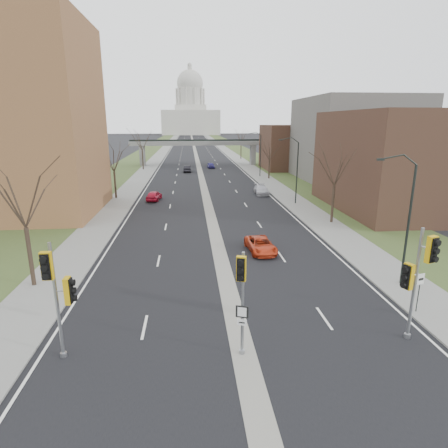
{
  "coord_description": "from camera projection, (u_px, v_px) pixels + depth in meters",
  "views": [
    {
      "loc": [
        -2.38,
        -16.33,
        10.73
      ],
      "look_at": [
        -0.1,
        8.23,
        3.97
      ],
      "focal_mm": 30.0,
      "sensor_mm": 36.0,
      "label": 1
    }
  ],
  "objects": [
    {
      "name": "signal_pole_right",
      "position": [
        418.0,
        270.0,
        17.94
      ],
      "size": [
        1.32,
        0.98,
        5.88
      ],
      "rotation": [
        0.0,
        0.0,
        0.36
      ],
      "color": "gray",
      "rests_on": "ground"
    },
    {
      "name": "streetlight_mid",
      "position": [
        292.0,
        152.0,
        48.6
      ],
      "size": [
        2.61,
        0.2,
        8.7
      ],
      "color": "black",
      "rests_on": "sidewalk_right"
    },
    {
      "name": "streetlight_near",
      "position": [
        402.0,
        184.0,
        23.63
      ],
      "size": [
        2.61,
        0.2,
        8.7
      ],
      "color": "black",
      "rests_on": "sidewalk_right"
    },
    {
      "name": "tree_right_a",
      "position": [
        336.0,
        162.0,
        39.26
      ],
      "size": [
        7.2,
        7.2,
        9.4
      ],
      "color": "#382B21",
      "rests_on": "sidewalk_right"
    },
    {
      "name": "commercial_block_mid",
      "position": [
        353.0,
        140.0,
        69.18
      ],
      "size": [
        18.0,
        22.0,
        15.0
      ],
      "primitive_type": "cube",
      "color": "#615E59",
      "rests_on": "ground"
    },
    {
      "name": "car_right_mid",
      "position": [
        261.0,
        190.0,
        57.08
      ],
      "size": [
        2.12,
        4.82,
        1.38
      ],
      "primitive_type": "imported",
      "rotation": [
        0.0,
        0.0,
        -0.04
      ],
      "color": "#A9A9B1",
      "rests_on": "ground"
    },
    {
      "name": "pedestrian_bridge",
      "position": [
        198.0,
        146.0,
        94.28
      ],
      "size": [
        34.0,
        3.0,
        6.45
      ],
      "color": "slate",
      "rests_on": "ground"
    },
    {
      "name": "car_left_far",
      "position": [
        187.0,
        169.0,
        82.52
      ],
      "size": [
        1.61,
        4.48,
        1.47
      ],
      "primitive_type": "imported",
      "rotation": [
        0.0,
        0.0,
        3.13
      ],
      "color": "black",
      "rests_on": "ground"
    },
    {
      "name": "signal_pole_median",
      "position": [
        242.0,
        287.0,
        16.7
      ],
      "size": [
        0.7,
        0.86,
        5.15
      ],
      "rotation": [
        0.0,
        0.0,
        -0.31
      ],
      "color": "gray",
      "rests_on": "ground"
    },
    {
      "name": "tree_right_b",
      "position": [
        270.0,
        148.0,
        71.17
      ],
      "size": [
        6.3,
        6.3,
        8.22
      ],
      "color": "#382B21",
      "rests_on": "sidewalk_right"
    },
    {
      "name": "median_strip",
      "position": [
        194.0,
        147.0,
        162.78
      ],
      "size": [
        1.2,
        600.0,
        0.02
      ],
      "primitive_type": "cube",
      "color": "gray",
      "rests_on": "ground"
    },
    {
      "name": "tree_left_a",
      "position": [
        20.0,
        189.0,
        23.5
      ],
      "size": [
        7.2,
        7.2,
        9.4
      ],
      "color": "#382B21",
      "rests_on": "sidewalk_left"
    },
    {
      "name": "streetlight_far",
      "position": [
        257.0,
        142.0,
        73.57
      ],
      "size": [
        2.61,
        0.2,
        8.7
      ],
      "color": "black",
      "rests_on": "sidewalk_right"
    },
    {
      "name": "grass_verge_right",
      "position": [
        235.0,
        147.0,
        164.37
      ],
      "size": [
        8.0,
        600.0,
        0.1
      ],
      "primitive_type": "cube",
      "color": "#344520",
      "rests_on": "ground"
    },
    {
      "name": "speed_limit_sign",
      "position": [
        420.0,
        286.0,
        21.25
      ],
      "size": [
        0.49,
        0.18,
        2.34
      ],
      "rotation": [
        0.0,
        0.0,
        0.31
      ],
      "color": "black",
      "rests_on": "sidewalk_right"
    },
    {
      "name": "signal_pole_left",
      "position": [
        58.0,
        286.0,
        16.52
      ],
      "size": [
        1.02,
        0.99,
        5.68
      ],
      "rotation": [
        0.0,
        0.0,
        -0.02
      ],
      "color": "gray",
      "rests_on": "ground"
    },
    {
      "name": "sidewalk_left",
      "position": [
        166.0,
        147.0,
        161.7
      ],
      "size": [
        4.0,
        600.0,
        0.12
      ],
      "primitive_type": "cube",
      "color": "gray",
      "rests_on": "ground"
    },
    {
      "name": "car_left_near",
      "position": [
        154.0,
        195.0,
        52.65
      ],
      "size": [
        2.18,
        4.27,
        1.39
      ],
      "primitive_type": "imported",
      "rotation": [
        0.0,
        0.0,
        3.01
      ],
      "color": "#B6142F",
      "rests_on": "ground"
    },
    {
      "name": "car_right_far",
      "position": [
        211.0,
        165.0,
        89.49
      ],
      "size": [
        1.83,
        3.97,
        1.32
      ],
      "primitive_type": "imported",
      "rotation": [
        0.0,
        0.0,
        0.07
      ],
      "color": "navy",
      "rests_on": "ground"
    },
    {
      "name": "commercial_block_far",
      "position": [
        294.0,
        147.0,
        86.59
      ],
      "size": [
        14.0,
        14.0,
        10.0
      ],
      "primitive_type": "cube",
      "color": "#43281F",
      "rests_on": "ground"
    },
    {
      "name": "sidewalk_right",
      "position": [
        222.0,
        147.0,
        163.84
      ],
      "size": [
        4.0,
        600.0,
        0.12
      ],
      "primitive_type": "cube",
      "color": "gray",
      "rests_on": "ground"
    },
    {
      "name": "tree_left_c",
      "position": [
        142.0,
        139.0,
        84.85
      ],
      "size": [
        7.65,
        7.65,
        9.99
      ],
      "color": "#382B21",
      "rests_on": "sidewalk_left"
    },
    {
      "name": "tree_right_c",
      "position": [
        241.0,
        135.0,
        109.26
      ],
      "size": [
        7.65,
        7.65,
        9.99
      ],
      "color": "#382B21",
      "rests_on": "sidewalk_right"
    },
    {
      "name": "capitol",
      "position": [
        191.0,
        112.0,
        321.13
      ],
      "size": [
        48.0,
        42.0,
        55.75
      ],
      "color": "beige",
      "rests_on": "ground"
    },
    {
      "name": "ground",
      "position": [
        241.0,
        343.0,
        18.73
      ],
      "size": [
        700.0,
        700.0,
        0.0
      ],
      "primitive_type": "plane",
      "color": "black",
      "rests_on": "ground"
    },
    {
      "name": "commercial_block_near",
      "position": [
        403.0,
        161.0,
        46.17
      ],
      "size": [
        16.0,
        20.0,
        12.0
      ],
      "primitive_type": "cube",
      "color": "#43281F",
      "rests_on": "ground"
    },
    {
      "name": "tree_left_b",
      "position": [
        113.0,
        155.0,
        52.42
      ],
      "size": [
        6.75,
        6.75,
        8.81
      ],
      "color": "#382B21",
      "rests_on": "sidewalk_left"
    },
    {
      "name": "grass_verge_left",
      "position": [
        152.0,
        147.0,
        161.16
      ],
      "size": [
        8.0,
        600.0,
        0.1
      ],
      "primitive_type": "cube",
      "color": "#344520",
      "rests_on": "ground"
    },
    {
      "name": "road_surface",
      "position": [
        194.0,
        147.0,
        162.78
      ],
      "size": [
        20.0,
        600.0,
        0.01
      ],
      "primitive_type": "cube",
      "color": "black",
      "rests_on": "ground"
    },
    {
      "name": "car_right_near",
      "position": [
        261.0,
        245.0,
        31.77
      ],
      "size": [
        2.41,
        4.61,
        1.24
      ],
      "primitive_type": "imported",
      "rotation": [
        0.0,
        0.0,
        0.08
      ],
      "color": "#BA3013",
      "rests_on": "ground"
    }
  ]
}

